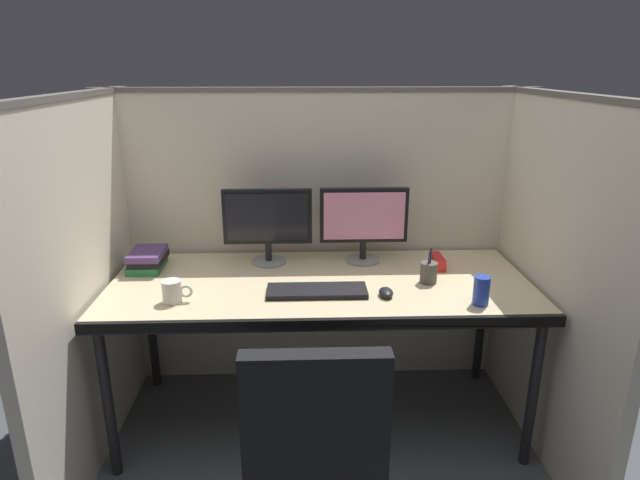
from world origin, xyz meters
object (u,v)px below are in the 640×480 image
at_px(book_stack, 148,259).
at_px(coffee_mug, 173,291).
at_px(red_stapler, 438,261).
at_px(monitor_right, 364,220).
at_px(desk, 320,292).
at_px(soda_can, 481,291).
at_px(pen_cup, 429,272).
at_px(monitor_left, 268,221).
at_px(keyboard_main, 317,291).
at_px(computer_mouse, 386,292).

bearing_deg(book_stack, coffee_mug, -61.95).
height_order(coffee_mug, book_stack, book_stack).
distance_m(red_stapler, book_stack, 1.40).
bearing_deg(monitor_right, desk, -130.22).
height_order(desk, soda_can, soda_can).
bearing_deg(coffee_mug, soda_can, -3.13).
bearing_deg(coffee_mug, pen_cup, 8.72).
relative_size(desk, red_stapler, 12.67).
xyz_separation_m(monitor_left, book_stack, (-0.58, -0.06, -0.17)).
bearing_deg(soda_can, red_stapler, 99.17).
bearing_deg(keyboard_main, soda_can, -11.55).
height_order(monitor_left, soda_can, monitor_left).
height_order(desk, red_stapler, red_stapler).
relative_size(desk, keyboard_main, 4.42).
xyz_separation_m(monitor_right, pen_cup, (0.26, -0.29, -0.17)).
bearing_deg(monitor_right, monitor_left, -179.14).
distance_m(monitor_right, coffee_mug, 0.97).
bearing_deg(monitor_right, red_stapler, -14.52).
bearing_deg(book_stack, keyboard_main, -21.61).
height_order(monitor_right, computer_mouse, monitor_right).
distance_m(monitor_right, red_stapler, 0.41).
relative_size(pen_cup, book_stack, 0.73).
distance_m(pen_cup, book_stack, 1.33).
xyz_separation_m(computer_mouse, pen_cup, (0.21, 0.14, 0.03)).
bearing_deg(red_stapler, coffee_mug, -163.14).
xyz_separation_m(monitor_left, soda_can, (0.89, -0.52, -0.15)).
bearing_deg(monitor_left, red_stapler, -5.89).
height_order(desk, monitor_left, monitor_left).
bearing_deg(pen_cup, book_stack, 170.63).
relative_size(keyboard_main, computer_mouse, 4.48).
xyz_separation_m(pen_cup, red_stapler, (0.09, 0.19, -0.02)).
bearing_deg(coffee_mug, desk, 17.30).
relative_size(monitor_right, computer_mouse, 4.48).
distance_m(computer_mouse, pen_cup, 0.26).
height_order(monitor_left, red_stapler, monitor_left).
relative_size(monitor_left, book_stack, 1.91).
xyz_separation_m(keyboard_main, computer_mouse, (0.29, -0.04, 0.01)).
distance_m(monitor_left, soda_can, 1.04).
bearing_deg(monitor_right, computer_mouse, -83.20).
height_order(monitor_right, keyboard_main, monitor_right).
bearing_deg(coffee_mug, computer_mouse, 1.67).
xyz_separation_m(monitor_right, coffee_mug, (-0.84, -0.45, -0.17)).
height_order(keyboard_main, coffee_mug, coffee_mug).
relative_size(monitor_left, computer_mouse, 4.48).
bearing_deg(monitor_left, pen_cup, -20.75).
height_order(pen_cup, coffee_mug, pen_cup).
bearing_deg(computer_mouse, book_stack, 161.84).
bearing_deg(computer_mouse, monitor_left, 140.99).
distance_m(monitor_right, soda_can, 0.69).
height_order(keyboard_main, computer_mouse, computer_mouse).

